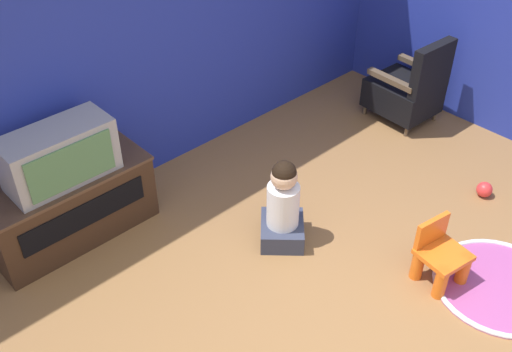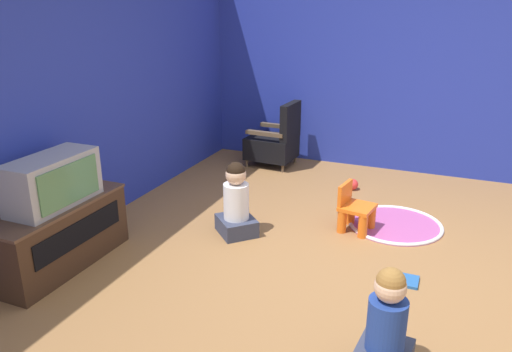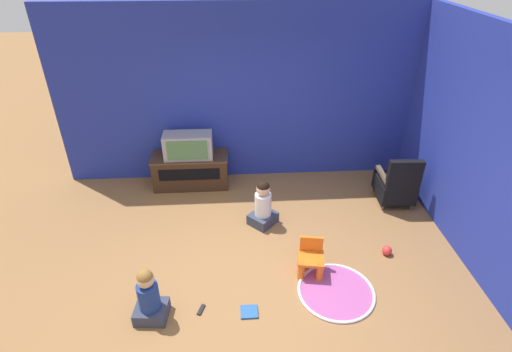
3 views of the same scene
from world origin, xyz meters
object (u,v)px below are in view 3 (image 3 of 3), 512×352
Objects in this scene: child_watching_left at (149,298)px; child_watching_center at (263,206)px; toy_ball at (387,250)px; yellow_kid_chair at (311,260)px; black_armchair at (396,185)px; book at (249,312)px; tv_cabinet at (191,170)px; television at (188,146)px; remote_control at (201,310)px.

child_watching_center is at bearing 54.79° from child_watching_left.
child_watching_center is 5.55× the size of toy_ball.
child_watching_left reaches higher than yellow_kid_chair.
child_watching_left is at bearing 32.80° from black_armchair.
child_watching_left reaches higher than book.
television is (0.00, -0.04, 0.47)m from tv_cabinet.
toy_ball is 0.83× the size of remote_control.
toy_ball is (-0.51, -1.18, -0.26)m from black_armchair.
television is at bearing 145.48° from toy_ball.
tv_cabinet is at bearing -10.05° from black_armchair.
toy_ball is at bearing 20.75° from child_watching_left.
remote_control is (-2.42, -0.78, -0.06)m from toy_ball.
child_watching_center is (1.12, -1.13, 0.02)m from tv_cabinet.
tv_cabinet is 9.58× the size of toy_ball.
tv_cabinet is at bearing 106.25° from book.
yellow_kid_chair is at bearing -166.98° from toy_ball.
tv_cabinet is 1.60m from child_watching_center.
black_armchair is (3.23, -0.74, 0.04)m from tv_cabinet.
remote_control is (-1.34, -0.53, -0.18)m from yellow_kid_chair.
black_armchair is 3.54m from remote_control.
television reaches higher than child_watching_center.
remote_control is at bearing -83.70° from tv_cabinet.
tv_cabinet is 1.79× the size of child_watching_left.
tv_cabinet is 7.99× the size of remote_control.
black_armchair is 2.15m from child_watching_center.
yellow_kid_chair is (1.64, -2.12, -0.57)m from television.
yellow_kid_chair is 1.45m from remote_control.
television is 2.74m from yellow_kid_chair.
black_armchair is 3.15m from book.
black_armchair is at bearing 39.55° from book.
black_armchair is 5.59× the size of remote_control.
remote_control is (-0.54, 0.07, -0.00)m from book.
tv_cabinet reaches higher than yellow_kid_chair.
tv_cabinet is 3.33m from toy_ball.
television is 3.93× the size of book.
television is 1.63m from child_watching_center.
book is (-1.88, -0.85, -0.05)m from toy_ball.
television is 4.96× the size of remote_control.
book is (1.08, -0.02, -0.29)m from child_watching_left.
yellow_kid_chair is at bearing -52.84° from tv_cabinet.
yellow_kid_chair is at bearing 36.07° from book.
remote_control is (0.30, -2.65, -0.75)m from television.
black_armchair is at bearing -12.07° from television.
toy_ball is at bearing -35.15° from tv_cabinet.
remote_control is at bearing -163.61° from child_watching_center.
television is 3.33m from black_armchair.
television is 1.66× the size of yellow_kid_chair.
book is (0.84, -2.71, -0.75)m from television.
black_armchair is at bearing 51.08° from yellow_kid_chair.
toy_ball is at bearing 69.25° from black_armchair.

